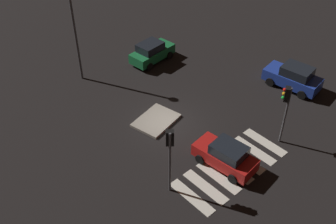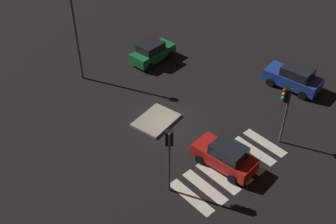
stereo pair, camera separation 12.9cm
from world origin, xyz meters
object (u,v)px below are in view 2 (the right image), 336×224
car_red (225,156)px  street_lamp (74,21)px  traffic_island (156,120)px  traffic_light_east (286,102)px  car_blue (294,77)px  traffic_light_south (169,147)px  car_green (152,52)px

car_red → street_lamp: bearing=-1.2°
traffic_island → car_red: (0.38, -6.13, 0.77)m
traffic_island → street_lamp: (-0.87, 8.19, 4.96)m
traffic_light_east → car_blue: bearing=-97.0°
traffic_light_south → street_lamp: bearing=30.4°
car_green → car_blue: (5.60, -10.41, 0.07)m
traffic_island → car_blue: bearing=-20.5°
traffic_light_south → traffic_light_east: bearing=-61.4°
traffic_island → car_red: bearing=-86.5°
car_red → street_lamp: street_lamp is taller
car_blue → car_green: bearing=20.4°
street_lamp → car_green: bearing=-16.6°
traffic_island → traffic_light_south: 7.03m
car_blue → car_red: car_blue is taller
traffic_light_east → traffic_island: bearing=0.2°
car_green → car_blue: bearing=-67.5°
car_green → street_lamp: bearing=157.6°
traffic_island → car_green: bearing=51.5°
traffic_light_east → traffic_light_south: bearing=43.7°
traffic_light_south → car_green: bearing=4.9°
street_lamp → traffic_light_south: bearing=-100.8°
car_red → street_lamp: size_ratio=0.57×
car_blue → street_lamp: bearing=35.6°
traffic_light_south → street_lamp: street_lamp is taller
car_red → traffic_light_east: size_ratio=0.96×
car_blue → car_red: size_ratio=1.09×
car_red → traffic_light_south: traffic_light_south is taller
car_green → car_blue: 11.82m
car_red → street_lamp: (-1.24, 14.32, 4.19)m
traffic_light_south → street_lamp: (2.55, 13.37, 1.66)m
car_blue → car_red: bearing=93.8°
car_blue → traffic_light_south: traffic_light_south is taller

